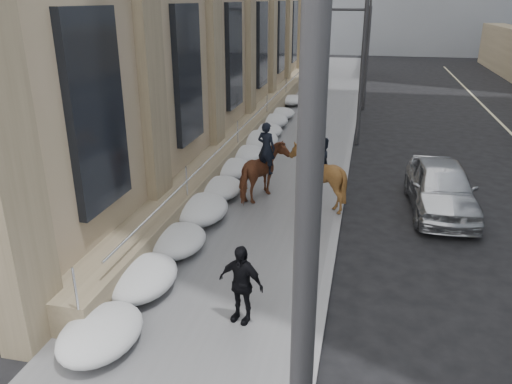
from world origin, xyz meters
TOP-DOWN VIEW (x-y plane):
  - ground at (0.00, 0.00)m, footprint 140.00×140.00m
  - sidewalk at (0.00, 10.00)m, footprint 5.00×80.00m
  - curb at (2.62, 10.00)m, footprint 0.24×80.00m
  - streetlight_near at (2.74, -6.00)m, footprint 1.71×0.24m
  - streetlight_mid at (2.74, 14.00)m, footprint 1.71×0.24m
  - streetlight_far at (2.74, 34.00)m, footprint 1.71×0.24m
  - traffic_signal at (2.07, 22.00)m, footprint 4.10×0.22m
  - snow_bank at (-1.42, 8.11)m, footprint 1.70×18.10m
  - mounted_horse_left at (0.07, 6.18)m, footprint 1.59×2.34m
  - mounted_horse_right at (1.85, 6.01)m, footprint 2.04×2.17m
  - pedestrian at (1.01, -0.57)m, footprint 1.08×0.66m
  - car_silver at (5.73, 6.64)m, footprint 2.10×4.82m

SIDE VIEW (x-z plane):
  - ground at x=0.00m, z-range 0.00..0.00m
  - sidewalk at x=0.00m, z-range 0.00..0.12m
  - curb at x=2.62m, z-range 0.00..0.12m
  - snow_bank at x=-1.42m, z-range 0.09..0.85m
  - car_silver at x=5.73m, z-range 0.00..1.62m
  - pedestrian at x=1.01m, z-range 0.12..1.83m
  - mounted_horse_left at x=0.07m, z-range -0.18..2.40m
  - mounted_horse_right at x=1.85m, z-range -0.10..2.55m
  - traffic_signal at x=2.07m, z-range 1.00..7.00m
  - streetlight_near at x=2.74m, z-range 0.58..8.58m
  - streetlight_mid at x=2.74m, z-range 0.58..8.58m
  - streetlight_far at x=2.74m, z-range 0.58..8.58m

